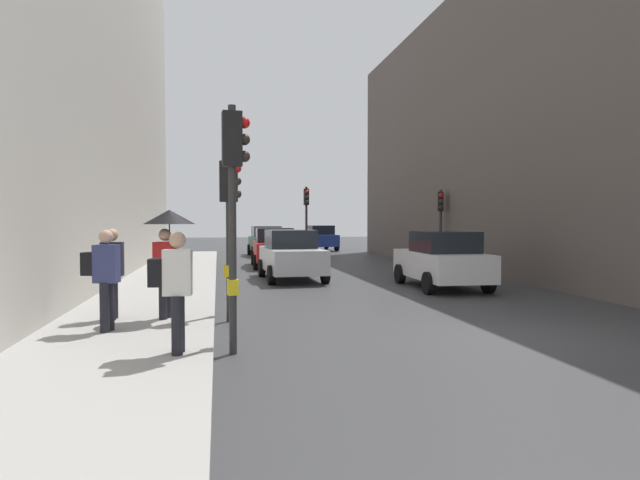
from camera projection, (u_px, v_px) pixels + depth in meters
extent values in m
plane|color=#38383A|center=(497.00, 338.00, 9.67)|extent=(120.00, 120.00, 0.00)
cube|color=#A8A5A0|center=(157.00, 296.00, 14.35)|extent=(3.05, 40.00, 0.16)
cube|color=#5B514C|center=(613.00, 128.00, 22.07)|extent=(12.00, 30.83, 11.74)
cylinder|color=#2D2D2D|center=(229.00, 239.00, 11.16)|extent=(0.12, 0.12, 3.41)
cube|color=black|center=(229.00, 181.00, 11.11)|extent=(0.38, 0.35, 0.84)
cube|color=yellow|center=(229.00, 271.00, 11.18)|extent=(0.23, 0.25, 0.24)
sphere|color=red|center=(237.00, 168.00, 11.05)|extent=(0.18, 0.18, 0.18)
sphere|color=#2D231E|center=(237.00, 181.00, 11.06)|extent=(0.18, 0.18, 0.18)
sphere|color=#2D231E|center=(237.00, 194.00, 11.07)|extent=(0.18, 0.18, 0.18)
cylinder|color=#2D2D2D|center=(440.00, 229.00, 23.61)|extent=(0.12, 0.12, 3.44)
cube|color=black|center=(441.00, 202.00, 23.57)|extent=(0.33, 0.36, 0.84)
cube|color=yellow|center=(440.00, 245.00, 23.63)|extent=(0.24, 0.22, 0.24)
sphere|color=red|center=(441.00, 195.00, 23.37)|extent=(0.18, 0.18, 0.18)
sphere|color=#2D231E|center=(441.00, 201.00, 23.38)|extent=(0.18, 0.18, 0.18)
sphere|color=#2D231E|center=(441.00, 207.00, 23.39)|extent=(0.18, 0.18, 0.18)
cylinder|color=#2D2D2D|center=(306.00, 224.00, 27.91)|extent=(0.12, 0.12, 3.84)
cube|color=black|center=(306.00, 197.00, 27.87)|extent=(0.25, 0.30, 0.84)
cube|color=yellow|center=(306.00, 241.00, 27.95)|extent=(0.20, 0.16, 0.24)
sphere|color=red|center=(307.00, 192.00, 27.67)|extent=(0.18, 0.18, 0.18)
sphere|color=#2D231E|center=(307.00, 197.00, 27.68)|extent=(0.18, 0.18, 0.18)
sphere|color=#2D231E|center=(307.00, 202.00, 27.69)|extent=(0.18, 0.18, 0.18)
cylinder|color=#2D2D2D|center=(233.00, 231.00, 8.42)|extent=(0.12, 0.12, 3.87)
cube|color=black|center=(232.00, 139.00, 8.37)|extent=(0.32, 0.26, 0.84)
cube|color=yellow|center=(233.00, 287.00, 8.45)|extent=(0.17, 0.21, 0.24)
sphere|color=red|center=(244.00, 123.00, 8.40)|extent=(0.18, 0.18, 0.18)
sphere|color=#2D231E|center=(244.00, 140.00, 8.41)|extent=(0.18, 0.18, 0.18)
sphere|color=#2D231E|center=(244.00, 156.00, 8.42)|extent=(0.18, 0.18, 0.18)
cube|color=navy|center=(319.00, 240.00, 38.48)|extent=(2.09, 4.32, 0.80)
cube|color=black|center=(320.00, 230.00, 38.21)|extent=(1.74, 2.11, 0.64)
cylinder|color=black|center=(303.00, 245.00, 39.57)|extent=(0.26, 0.65, 0.64)
cylinder|color=black|center=(326.00, 245.00, 40.03)|extent=(0.26, 0.65, 0.64)
cylinder|color=black|center=(311.00, 247.00, 36.96)|extent=(0.26, 0.65, 0.64)
cylinder|color=black|center=(337.00, 246.00, 37.42)|extent=(0.26, 0.65, 0.64)
cube|color=silver|center=(441.00, 265.00, 16.83)|extent=(1.92, 4.25, 0.80)
cube|color=black|center=(444.00, 242.00, 16.55)|extent=(1.66, 2.05, 0.64)
cylinder|color=black|center=(400.00, 274.00, 18.03)|extent=(0.24, 0.65, 0.64)
cylinder|color=black|center=(451.00, 273.00, 18.31)|extent=(0.24, 0.65, 0.64)
cylinder|color=black|center=(429.00, 283.00, 15.37)|extent=(0.24, 0.65, 0.64)
cylinder|color=black|center=(488.00, 282.00, 15.65)|extent=(0.24, 0.65, 0.64)
cube|color=#2D6038|center=(267.00, 244.00, 32.25)|extent=(1.94, 4.26, 0.80)
cube|color=black|center=(266.00, 232.00, 32.47)|extent=(1.67, 2.05, 0.64)
cylinder|color=black|center=(285.00, 252.00, 31.15)|extent=(0.24, 0.65, 0.64)
cylinder|color=black|center=(254.00, 252.00, 30.76)|extent=(0.24, 0.65, 0.64)
cylinder|color=black|center=(278.00, 249.00, 33.78)|extent=(0.24, 0.65, 0.64)
cylinder|color=black|center=(249.00, 249.00, 33.39)|extent=(0.24, 0.65, 0.64)
cube|color=#BCBCC1|center=(292.00, 259.00, 19.15)|extent=(1.96, 4.26, 0.80)
cube|color=black|center=(290.00, 239.00, 19.37)|extent=(1.67, 2.06, 0.64)
cylinder|color=black|center=(325.00, 274.00, 18.05)|extent=(0.24, 0.65, 0.64)
cylinder|color=black|center=(271.00, 275.00, 17.65)|extent=(0.24, 0.65, 0.64)
cylinder|color=black|center=(309.00, 267.00, 20.68)|extent=(0.24, 0.65, 0.64)
cylinder|color=black|center=(262.00, 268.00, 20.28)|extent=(0.24, 0.65, 0.64)
cube|color=red|center=(275.00, 251.00, 24.55)|extent=(1.91, 4.25, 0.80)
cube|color=black|center=(274.00, 235.00, 24.77)|extent=(1.65, 2.04, 0.64)
cylinder|color=black|center=(298.00, 262.00, 23.37)|extent=(0.24, 0.65, 0.64)
cylinder|color=black|center=(256.00, 262.00, 23.09)|extent=(0.24, 0.65, 0.64)
cylinder|color=black|center=(291.00, 258.00, 26.04)|extent=(0.24, 0.65, 0.64)
cylinder|color=black|center=(253.00, 258.00, 25.75)|extent=(0.24, 0.65, 0.64)
cylinder|color=black|center=(168.00, 296.00, 10.77)|extent=(0.16, 0.16, 0.85)
cylinder|color=black|center=(163.00, 298.00, 10.57)|extent=(0.16, 0.16, 0.85)
cube|color=red|center=(165.00, 259.00, 10.64)|extent=(0.47, 0.39, 0.66)
sphere|color=tan|center=(165.00, 235.00, 10.63)|extent=(0.24, 0.24, 0.24)
cylinder|color=black|center=(170.00, 246.00, 10.62)|extent=(0.02, 0.02, 0.90)
cone|color=black|center=(169.00, 217.00, 10.60)|extent=(1.00, 1.00, 0.28)
cylinder|color=black|center=(109.00, 306.00, 9.52)|extent=(0.16, 0.16, 0.85)
cylinder|color=black|center=(105.00, 308.00, 9.32)|extent=(0.16, 0.16, 0.85)
cube|color=navy|center=(106.00, 264.00, 9.40)|extent=(0.45, 0.34, 0.66)
sphere|color=tan|center=(106.00, 237.00, 9.38)|extent=(0.24, 0.24, 0.24)
cube|color=black|center=(89.00, 264.00, 9.41)|extent=(0.26, 0.32, 0.40)
cylinder|color=black|center=(179.00, 323.00, 7.94)|extent=(0.16, 0.16, 0.85)
cylinder|color=black|center=(177.00, 326.00, 7.75)|extent=(0.16, 0.16, 0.85)
cube|color=silver|center=(178.00, 272.00, 7.82)|extent=(0.42, 0.30, 0.66)
sphere|color=tan|center=(177.00, 240.00, 7.80)|extent=(0.24, 0.24, 0.24)
cube|color=black|center=(156.00, 273.00, 7.79)|extent=(0.23, 0.30, 0.40)
cylinder|color=black|center=(114.00, 297.00, 10.68)|extent=(0.16, 0.16, 0.85)
cylinder|color=black|center=(111.00, 298.00, 10.48)|extent=(0.16, 0.16, 0.85)
cube|color=black|center=(112.00, 259.00, 10.55)|extent=(0.41, 0.28, 0.66)
sphere|color=tan|center=(112.00, 235.00, 10.54)|extent=(0.24, 0.24, 0.24)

